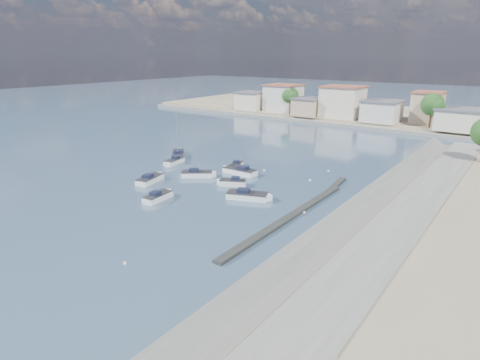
% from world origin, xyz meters
% --- Properties ---
extents(ground, '(400.00, 400.00, 0.00)m').
position_xyz_m(ground, '(0.00, 40.00, 0.00)').
color(ground, '#314863').
rests_on(ground, ground).
extents(seawall_walkway, '(5.00, 90.00, 1.80)m').
position_xyz_m(seawall_walkway, '(18.50, 13.00, 0.90)').
color(seawall_walkway, slate).
rests_on(seawall_walkway, ground).
extents(breakwater, '(2.00, 31.02, 0.35)m').
position_xyz_m(breakwater, '(6.90, 12.69, 0.17)').
color(breakwater, black).
rests_on(breakwater, ground).
extents(far_shore_land, '(160.00, 40.00, 1.40)m').
position_xyz_m(far_shore_land, '(0.00, 92.00, 0.70)').
color(far_shore_land, gray).
rests_on(far_shore_land, ground).
extents(far_shore_quay, '(160.00, 2.50, 0.80)m').
position_xyz_m(far_shore_quay, '(0.00, 71.00, 0.40)').
color(far_shore_quay, slate).
rests_on(far_shore_quay, ground).
extents(far_town, '(113.01, 12.80, 8.35)m').
position_xyz_m(far_town, '(10.71, 76.92, 4.93)').
color(far_town, beige).
rests_on(far_town, far_shore_land).
extents(shore_trees, '(74.56, 38.32, 7.92)m').
position_xyz_m(shore_trees, '(8.34, 68.11, 6.22)').
color(shore_trees, '#38281E').
rests_on(shore_trees, ground).
extents(motorboat_a, '(2.13, 4.79, 1.48)m').
position_xyz_m(motorboat_a, '(-9.70, 5.55, 0.38)').
color(motorboat_a, white).
rests_on(motorboat_a, ground).
extents(motorboat_b, '(4.90, 4.35, 1.48)m').
position_xyz_m(motorboat_b, '(-12.34, 16.10, 0.38)').
color(motorboat_b, white).
rests_on(motorboat_b, ground).
extents(motorboat_c, '(6.10, 2.15, 1.48)m').
position_xyz_m(motorboat_c, '(-8.46, 21.10, 0.38)').
color(motorboat_c, white).
rests_on(motorboat_c, ground).
extents(motorboat_d, '(4.12, 3.12, 1.48)m').
position_xyz_m(motorboat_d, '(-5.76, 15.76, 0.38)').
color(motorboat_d, white).
rests_on(motorboat_d, ground).
extents(motorboat_e, '(2.92, 5.36, 1.48)m').
position_xyz_m(motorboat_e, '(-16.32, 10.08, 0.38)').
color(motorboat_e, white).
rests_on(motorboat_e, ground).
extents(motorboat_f, '(2.59, 3.96, 1.48)m').
position_xyz_m(motorboat_f, '(-10.71, 23.77, 0.38)').
color(motorboat_f, white).
rests_on(motorboat_f, ground).
extents(motorboat_g, '(2.36, 4.71, 1.48)m').
position_xyz_m(motorboat_g, '(-20.65, 18.99, 0.38)').
color(motorboat_g, white).
rests_on(motorboat_g, ground).
extents(motorboat_h, '(5.92, 3.91, 1.48)m').
position_xyz_m(motorboat_h, '(-0.42, 12.70, 0.38)').
color(motorboat_h, white).
rests_on(motorboat_h, ground).
extents(sailboat, '(5.58, 5.83, 9.00)m').
position_xyz_m(sailboat, '(-23.93, 23.39, 0.41)').
color(sailboat, white).
rests_on(sailboat, ground).
extents(mooring_buoys, '(17.35, 38.67, 0.37)m').
position_xyz_m(mooring_buoys, '(2.94, 15.00, 0.05)').
color(mooring_buoys, silver).
rests_on(mooring_buoys, ground).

